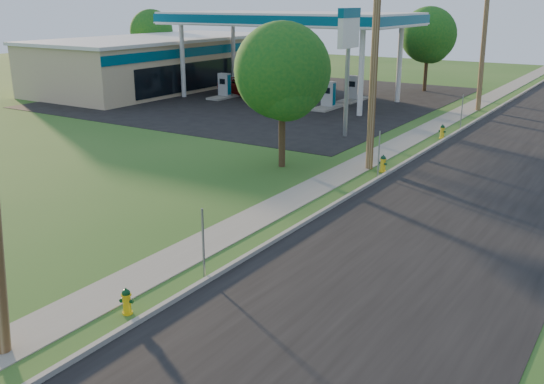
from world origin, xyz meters
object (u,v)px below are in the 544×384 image
(fuel_pump_ne, at_px, (328,98))
(tree_back, at_px, (152,33))
(hydrant_near, at_px, (127,301))
(hydrant_far, at_px, (442,132))
(utility_pole_mid, at_px, (375,56))
(fuel_pump_se, at_px, (353,91))
(fuel_pump_nw, at_px, (225,89))
(tree_lot, at_px, (429,37))
(tree_verge, at_px, (283,75))
(utility_pole_far, at_px, (484,39))
(price_pylon, at_px, (349,36))
(fuel_pump_sw, at_px, (254,83))
(hydrant_mid, at_px, (383,164))
(car_red, at_px, (244,86))

(fuel_pump_ne, relative_size, tree_back, 0.50)
(fuel_pump_ne, height_order, hydrant_near, fuel_pump_ne)
(tree_back, bearing_deg, hydrant_far, -21.70)
(utility_pole_mid, height_order, fuel_pump_se, utility_pole_mid)
(fuel_pump_nw, distance_m, tree_lot, 17.18)
(fuel_pump_ne, bearing_deg, hydrant_far, -27.64)
(fuel_pump_ne, xyz_separation_m, hydrant_far, (9.68, -5.07, -0.34))
(fuel_pump_ne, xyz_separation_m, tree_verge, (5.49, -14.86, 3.41))
(utility_pole_far, xyz_separation_m, price_pylon, (-3.90, -12.50, 0.63))
(utility_pole_mid, height_order, hydrant_far, utility_pole_mid)
(fuel_pump_se, height_order, price_pylon, price_pylon)
(utility_pole_far, relative_size, fuel_pump_se, 2.97)
(fuel_pump_nw, height_order, hydrant_far, fuel_pump_nw)
(fuel_pump_se, relative_size, price_pylon, 0.47)
(hydrant_near, bearing_deg, fuel_pump_nw, 123.03)
(tree_verge, bearing_deg, fuel_pump_ne, 110.28)
(tree_lot, bearing_deg, fuel_pump_ne, -103.46)
(fuel_pump_se, xyz_separation_m, hydrant_near, (9.44, -32.37, -0.39))
(utility_pole_far, relative_size, fuel_pump_sw, 2.97)
(hydrant_mid, distance_m, car_red, 23.97)
(hydrant_near, bearing_deg, utility_pole_mid, 92.01)
(hydrant_far, bearing_deg, utility_pole_far, 94.45)
(utility_pole_mid, bearing_deg, fuel_pump_sw, 136.48)
(fuel_pump_sw, xyz_separation_m, hydrant_far, (18.68, -9.07, -0.34))
(hydrant_near, bearing_deg, hydrant_mid, 89.25)
(fuel_pump_se, bearing_deg, utility_pole_mid, -62.37)
(hydrant_near, bearing_deg, fuel_pump_sw, 119.67)
(car_red, bearing_deg, utility_pole_mid, -109.90)
(utility_pole_mid, distance_m, hydrant_mid, 4.63)
(utility_pole_far, xyz_separation_m, car_red, (-17.63, -2.80, -4.10))
(fuel_pump_se, relative_size, tree_verge, 0.50)
(fuel_pump_ne, distance_m, tree_verge, 16.20)
(fuel_pump_nw, bearing_deg, hydrant_mid, -35.30)
(hydrant_near, bearing_deg, fuel_pump_se, 106.26)
(price_pylon, relative_size, tree_verge, 1.07)
(fuel_pump_se, xyz_separation_m, tree_lot, (2.85, 7.90, 3.66))
(fuel_pump_ne, distance_m, hydrant_mid, 16.34)
(hydrant_mid, xyz_separation_m, car_red, (-18.37, 15.40, 0.32))
(fuel_pump_sw, relative_size, tree_verge, 0.50)
(fuel_pump_nw, xyz_separation_m, hydrant_far, (18.68, -5.07, -0.34))
(fuel_pump_nw, relative_size, hydrant_mid, 4.09)
(fuel_pump_nw, xyz_separation_m, hydrant_near, (18.44, -28.37, -0.39))
(fuel_pump_se, bearing_deg, tree_verge, -73.77)
(fuel_pump_sw, distance_m, hydrant_mid, 25.36)
(tree_back, bearing_deg, fuel_pump_sw, -16.27)
(hydrant_mid, bearing_deg, hydrant_far, 89.68)
(fuel_pump_ne, xyz_separation_m, tree_back, (-24.39, 8.49, 3.41))
(utility_pole_mid, relative_size, tree_verge, 1.53)
(tree_back, xyz_separation_m, hydrant_mid, (34.03, -21.69, -3.75))
(tree_lot, bearing_deg, utility_pole_far, -48.72)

